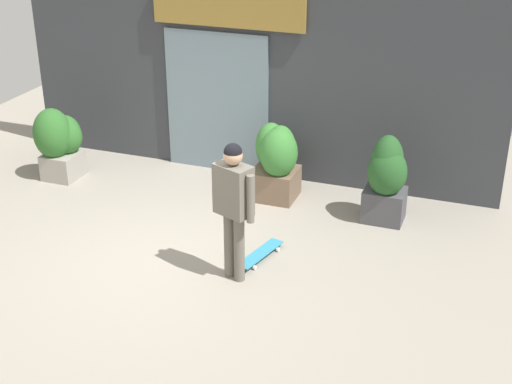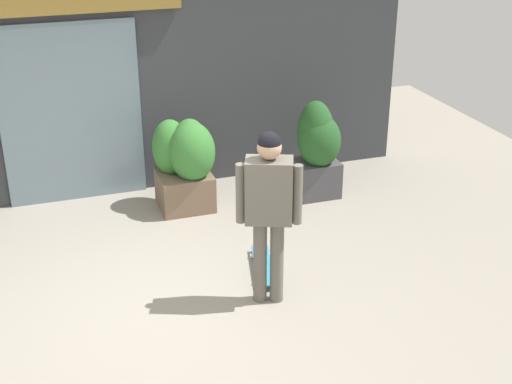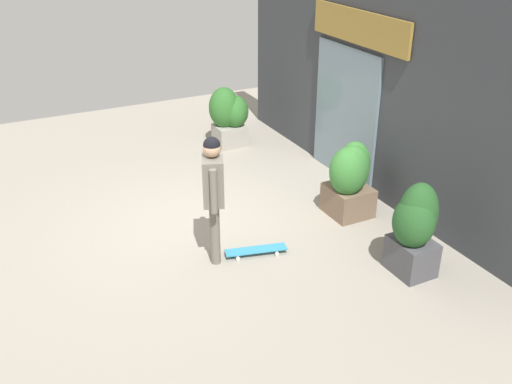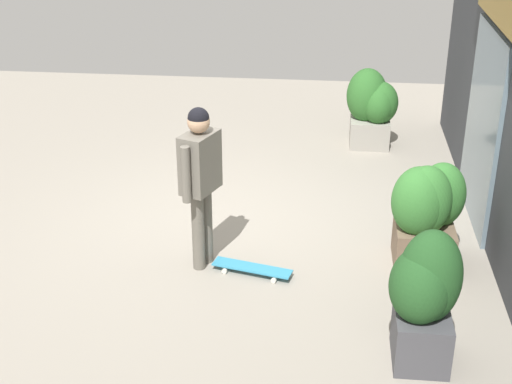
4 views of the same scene
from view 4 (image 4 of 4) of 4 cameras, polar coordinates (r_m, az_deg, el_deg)
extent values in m
plane|color=gray|center=(8.62, -1.91, -2.55)|extent=(12.00, 12.00, 0.00)
cube|color=slate|center=(8.79, 17.13, 4.81)|extent=(1.68, 0.06, 2.23)
cube|color=olive|center=(8.21, 18.54, 13.81)|extent=(2.39, 0.05, 0.51)
cylinder|color=#666056|center=(7.70, -3.86, -2.54)|extent=(0.13, 0.13, 0.86)
cylinder|color=#666056|center=(7.59, -4.49, -3.03)|extent=(0.13, 0.13, 0.86)
cube|color=#6B665B|center=(7.33, -4.35, 2.31)|extent=(0.50, 0.40, 0.61)
cylinder|color=#6B665B|center=(7.55, -3.31, 2.76)|extent=(0.09, 0.09, 0.58)
cylinder|color=#6B665B|center=(7.14, -5.43, 1.34)|extent=(0.09, 0.09, 0.58)
sphere|color=tan|center=(7.18, -4.46, 5.42)|extent=(0.22, 0.22, 0.22)
sphere|color=black|center=(7.16, -4.47, 5.72)|extent=(0.21, 0.21, 0.21)
cube|color=teal|center=(7.64, -0.31, -5.86)|extent=(0.38, 0.86, 0.02)
cylinder|color=silver|center=(7.67, 1.84, -6.11)|extent=(0.04, 0.06, 0.05)
cylinder|color=silver|center=(7.50, 1.36, -6.85)|extent=(0.04, 0.06, 0.05)
cylinder|color=silver|center=(7.82, -1.90, -5.42)|extent=(0.04, 0.06, 0.05)
cylinder|color=silver|center=(7.66, -2.46, -6.13)|extent=(0.04, 0.06, 0.05)
cube|color=gray|center=(10.97, 8.75, 4.55)|extent=(0.51, 0.57, 0.40)
ellipsoid|color=#2D6628|center=(10.80, 9.45, 6.74)|extent=(0.55, 0.47, 0.59)
ellipsoid|color=#2D6628|center=(10.81, 9.56, 6.81)|extent=(0.49, 0.52, 0.62)
ellipsoid|color=#2D6628|center=(10.87, 8.57, 7.39)|extent=(0.59, 0.59, 0.80)
cube|color=brown|center=(7.94, 12.78, -3.95)|extent=(0.64, 0.60, 0.45)
ellipsoid|color=#387A33|center=(7.84, 14.13, -0.21)|extent=(0.45, 0.50, 0.70)
ellipsoid|color=#387A33|center=(7.61, 12.45, -0.70)|extent=(0.55, 0.55, 0.73)
ellipsoid|color=#387A33|center=(7.62, 12.97, -0.66)|extent=(0.46, 0.53, 0.75)
cube|color=#47474C|center=(6.52, 12.62, -10.87)|extent=(0.56, 0.46, 0.47)
ellipsoid|color=#235123|center=(6.21, 13.30, -6.39)|extent=(0.45, 0.52, 0.85)
ellipsoid|color=#235123|center=(6.21, 12.59, -7.06)|extent=(0.53, 0.52, 0.68)
camera|label=1|loc=(9.10, -63.27, 16.57)|focal=51.05mm
camera|label=2|loc=(11.06, -34.82, 20.40)|focal=50.54mm
camera|label=3|loc=(3.75, -77.79, 9.82)|focal=40.61mm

